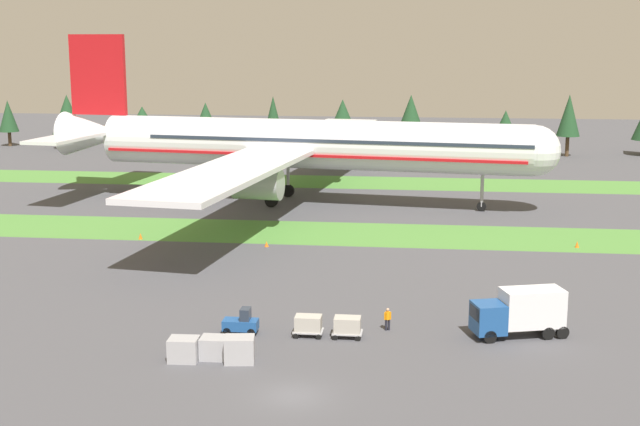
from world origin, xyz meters
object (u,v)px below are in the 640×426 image
(taxiway_marker_2, at_px, (267,244))
(cargo_dolly_second, at_px, (347,326))
(uld_container_1, at_px, (184,349))
(catering_truck, at_px, (520,311))
(uld_container_2, at_px, (215,348))
(airliner, at_px, (295,143))
(uld_container_0, at_px, (240,350))
(ground_crew_marshaller, at_px, (388,318))
(taxiway_marker_1, at_px, (140,236))
(taxiway_marker_0, at_px, (577,244))
(baggage_tug, at_px, (241,323))
(cargo_dolly_lead, at_px, (308,324))

(taxiway_marker_2, bearing_deg, cargo_dolly_second, -68.18)
(uld_container_1, distance_m, taxiway_marker_2, 33.61)
(uld_container_1, bearing_deg, cargo_dolly_second, 29.50)
(catering_truck, relative_size, uld_container_2, 3.66)
(airliner, bearing_deg, uld_container_0, 12.12)
(ground_crew_marshaller, relative_size, uld_container_2, 0.87)
(ground_crew_marshaller, height_order, taxiway_marker_1, ground_crew_marshaller)
(taxiway_marker_1, bearing_deg, airliner, 60.04)
(airliner, bearing_deg, taxiway_marker_0, 63.73)
(uld_container_0, bearing_deg, taxiway_marker_0, 52.36)
(catering_truck, height_order, uld_container_0, catering_truck)
(ground_crew_marshaller, bearing_deg, uld_container_0, 19.25)
(ground_crew_marshaller, xyz_separation_m, uld_container_0, (-9.70, -7.81, -0.05))
(cargo_dolly_second, distance_m, taxiway_marker_0, 37.90)
(airliner, height_order, uld_container_2, airliner)
(taxiway_marker_0, bearing_deg, airliner, 146.34)
(airliner, distance_m, taxiway_marker_0, 40.83)
(baggage_tug, height_order, taxiway_marker_1, baggage_tug)
(baggage_tug, relative_size, cargo_dolly_lead, 1.18)
(taxiway_marker_0, bearing_deg, uld_container_0, -127.64)
(airliner, relative_size, uld_container_2, 42.10)
(airliner, relative_size, uld_container_0, 42.10)
(cargo_dolly_lead, bearing_deg, taxiway_marker_2, 16.12)
(catering_truck, height_order, uld_container_1, catering_truck)
(airliner, height_order, taxiway_marker_0, airliner)
(cargo_dolly_lead, distance_m, cargo_dolly_second, 2.90)
(cargo_dolly_second, distance_m, taxiway_marker_1, 38.95)
(cargo_dolly_second, distance_m, uld_container_2, 10.14)
(uld_container_2, xyz_separation_m, taxiway_marker_0, (30.29, 36.41, -0.42))
(cargo_dolly_second, height_order, uld_container_0, uld_container_0)
(uld_container_0, bearing_deg, taxiway_marker_1, 117.86)
(baggage_tug, distance_m, ground_crew_marshaller, 10.98)
(cargo_dolly_lead, relative_size, cargo_dolly_second, 1.00)
(catering_truck, bearing_deg, uld_container_1, 91.75)
(catering_truck, xyz_separation_m, ground_crew_marshaller, (-9.72, 0.24, -1.01))
(cargo_dolly_second, bearing_deg, uld_container_1, 119.18)
(uld_container_2, distance_m, taxiway_marker_2, 32.96)
(baggage_tug, xyz_separation_m, catering_truck, (20.52, 1.79, 1.14))
(catering_truck, xyz_separation_m, taxiway_marker_1, (-38.08, 27.71, -1.61))
(uld_container_1, xyz_separation_m, taxiway_marker_1, (-14.81, 35.49, -0.47))
(taxiway_marker_2, bearing_deg, taxiway_marker_0, 6.17)
(ground_crew_marshaller, height_order, uld_container_2, ground_crew_marshaller)
(cargo_dolly_second, xyz_separation_m, uld_container_0, (-6.83, -5.83, -0.03))
(ground_crew_marshaller, height_order, uld_container_1, ground_crew_marshaller)
(baggage_tug, height_order, ground_crew_marshaller, baggage_tug)
(airliner, xyz_separation_m, taxiway_marker_1, (-13.76, -23.87, -7.67))
(uld_container_0, xyz_separation_m, taxiway_marker_2, (-4.21, 33.40, -0.60))
(taxiway_marker_0, bearing_deg, uld_container_2, -129.76)
(cargo_dolly_lead, bearing_deg, cargo_dolly_second, -90.00)
(baggage_tug, xyz_separation_m, ground_crew_marshaller, (10.79, 2.03, 0.13))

